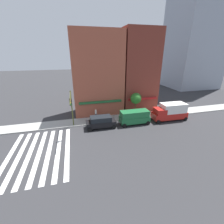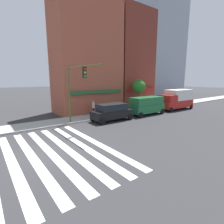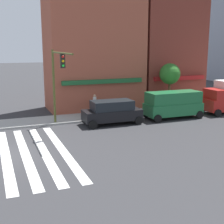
% 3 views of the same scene
% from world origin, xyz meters
% --- Properties ---
extents(ground_plane, '(200.00, 200.00, 0.00)m').
position_xyz_m(ground_plane, '(0.00, 0.00, 0.00)').
color(ground_plane, '#2D2D30').
extents(sidewalk_left, '(120.00, 3.00, 0.15)m').
position_xyz_m(sidewalk_left, '(0.00, 7.50, 0.07)').
color(sidewalk_left, '#9E9E99').
rests_on(sidewalk_left, ground_plane).
extents(crosswalk_stripes, '(7.14, 10.80, 0.01)m').
position_xyz_m(crosswalk_stripes, '(0.00, 0.00, 0.00)').
color(crosswalk_stripes, silver).
rests_on(crosswalk_stripes, ground_plane).
extents(storefront_row, '(16.36, 5.30, 15.61)m').
position_xyz_m(storefront_row, '(12.93, 11.50, 7.64)').
color(storefront_row, '#9E4C38').
rests_on(storefront_row, ground_plane).
extents(traffic_signal, '(0.32, 6.27, 5.96)m').
position_xyz_m(traffic_signal, '(4.21, 4.83, 4.19)').
color(traffic_signal, '#474C1E').
rests_on(traffic_signal, ground_plane).
extents(suv_black, '(4.75, 2.12, 1.94)m').
position_xyz_m(suv_black, '(8.51, 4.70, 1.03)').
color(suv_black, black).
rests_on(suv_black, ground_plane).
extents(van_green, '(5.02, 2.22, 2.34)m').
position_xyz_m(van_green, '(14.27, 4.70, 1.29)').
color(van_green, '#1E6638').
rests_on(van_green, ground_plane).
extents(pedestrian_white_shirt, '(0.32, 0.32, 1.77)m').
position_xyz_m(pedestrian_white_shirt, '(8.25, 8.32, 1.07)').
color(pedestrian_white_shirt, '#23232D').
rests_on(pedestrian_white_shirt, sidewalk_left).
extents(fire_hydrant, '(0.24, 0.24, 0.84)m').
position_xyz_m(fire_hydrant, '(8.48, 6.40, 0.61)').
color(fire_hydrant, red).
rests_on(fire_hydrant, sidewalk_left).
extents(street_tree, '(2.00, 2.00, 4.46)m').
position_xyz_m(street_tree, '(15.56, 7.50, 3.57)').
color(street_tree, brown).
rests_on(street_tree, sidewalk_left).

